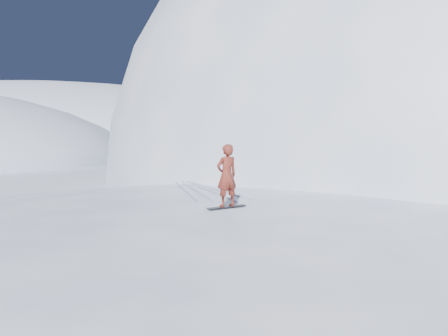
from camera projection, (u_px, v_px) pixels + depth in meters
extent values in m
plane|color=white|center=(226.00, 295.00, 12.47)|extent=(400.00, 400.00, 0.00)
ellipsoid|color=white|center=(247.00, 263.00, 15.54)|extent=(36.00, 28.00, 4.80)
ellipsoid|color=white|center=(440.00, 183.00, 40.07)|extent=(60.00, 56.00, 56.00)
ellipsoid|color=white|center=(334.00, 194.00, 33.15)|extent=(28.00, 24.00, 18.00)
ellipsoid|color=white|center=(45.00, 150.00, 118.54)|extent=(140.00, 90.00, 36.00)
ellipsoid|color=white|center=(62.00, 332.00, 10.17)|extent=(6.00, 5.40, 0.80)
ellipsoid|color=white|center=(166.00, 243.00, 18.27)|extent=(7.00, 6.30, 1.00)
ellipsoid|color=white|center=(396.00, 252.00, 17.01)|extent=(4.00, 3.60, 0.60)
cube|color=black|center=(227.00, 207.00, 13.11)|extent=(1.26, 0.81, 0.02)
imported|color=maroon|center=(227.00, 175.00, 13.03)|extent=(0.81, 0.71, 1.87)
cube|color=silver|center=(185.00, 190.00, 16.95)|extent=(0.98, 5.94, 0.04)
cube|color=silver|center=(195.00, 190.00, 16.98)|extent=(1.19, 5.90, 0.04)
cube|color=silver|center=(208.00, 189.00, 17.02)|extent=(1.65, 5.80, 0.04)
cube|color=silver|center=(217.00, 189.00, 17.05)|extent=(2.10, 5.66, 0.04)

